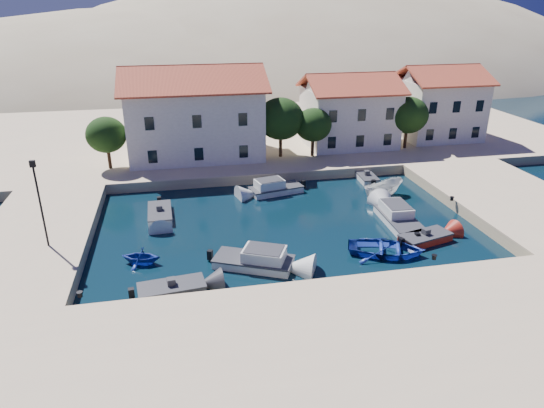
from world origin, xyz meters
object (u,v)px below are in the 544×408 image
Objects in this scene: lamppost at (39,196)px; boat_east at (382,197)px; cabin_cruiser_south at (254,260)px; cabin_cruiser_east at (399,218)px; building_left at (194,111)px; building_mid at (349,109)px; building_right at (439,101)px; rowboat_south at (386,254)px.

boat_east is (27.79, 6.30, -4.75)m from lamppost.
lamppost is 15.08m from cabin_cruiser_south.
lamppost is 1.06× the size of cabin_cruiser_east.
building_mid is (18.00, 1.00, -0.71)m from building_left.
building_right is 38.22m from cabin_cruiser_south.
building_mid is 26.38m from rowboat_south.
building_mid is 1.79× the size of cabin_cruiser_south.
lamppost is at bearing 101.24° from rowboat_south.
building_mid is at bearing -26.91° from boat_east.
cabin_cruiser_east is at bearing -13.07° from rowboat_south.
cabin_cruiser_south reaches higher than rowboat_south.
rowboat_south is at bearing 137.54° from boat_east.
boat_east is at bearing -40.07° from building_left.
building_right is 1.61× the size of cabin_cruiser_east.
building_right is 26.63m from cabin_cruiser_east.
building_right is 1.61× the size of cabin_cruiser_south.
lamppost is (-41.50, -22.00, -0.72)m from building_right.
building_mid reaches higher than cabin_cruiser_east.
cabin_cruiser_east is at bearing 148.91° from boat_east.
cabin_cruiser_east reaches higher than boat_east.
building_left reaches higher than boat_east.
cabin_cruiser_east is 1.33× the size of boat_east.
cabin_cruiser_east is (-14.83, -21.55, -5.00)m from building_right.
cabin_cruiser_east is at bearing -52.18° from building_left.
cabin_cruiser_east is (-2.83, -20.55, -4.75)m from building_mid.
building_right reaches higher than boat_east.
building_left is 1.40× the size of building_mid.
cabin_cruiser_south is 1.00× the size of cabin_cruiser_east.
lamppost is at bearing -119.90° from building_left.
building_mid is 15.70m from boat_east.
building_left is at bearing 40.17° from cabin_cruiser_east.
building_mid reaches higher than lamppost.
rowboat_south is (-5.97, -25.16, -5.22)m from building_mid.
boat_east is at bearing -131.12° from building_right.
building_left is 22.10m from boat_east.
rowboat_south is at bearing -63.54° from building_left.
building_mid reaches higher than cabin_cruiser_south.
lamppost is 1.06× the size of cabin_cruiser_south.
cabin_cruiser_south is (2.41, -23.98, -5.46)m from building_left.
cabin_cruiser_south is (13.91, -3.98, -4.28)m from lamppost.
lamppost is 1.41× the size of boat_east.
cabin_cruiser_east is (26.67, 0.45, -4.28)m from lamppost.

